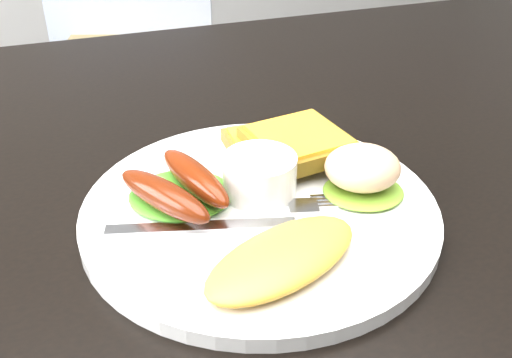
# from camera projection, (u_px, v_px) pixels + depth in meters

# --- Properties ---
(dining_table) EXTENTS (1.20, 0.80, 0.04)m
(dining_table) POSITION_uv_depth(u_px,v_px,m) (320.00, 155.00, 0.63)
(dining_table) COLOR black
(dining_table) RESTS_ON ground
(dining_chair) EXTENTS (0.59, 0.59, 0.06)m
(dining_chair) POSITION_uv_depth(u_px,v_px,m) (145.00, 67.00, 1.59)
(dining_chair) COLOR #9D844F
(dining_chair) RESTS_ON ground
(person) EXTENTS (0.57, 0.46, 1.36)m
(person) POSITION_uv_depth(u_px,v_px,m) (194.00, 4.00, 1.28)
(person) COLOR navy
(person) RESTS_ON ground
(plate) EXTENTS (0.30, 0.30, 0.01)m
(plate) POSITION_uv_depth(u_px,v_px,m) (260.00, 211.00, 0.50)
(plate) COLOR white
(plate) RESTS_ON dining_table
(lettuce_left) EXTENTS (0.11, 0.10, 0.01)m
(lettuce_left) POSITION_uv_depth(u_px,v_px,m) (181.00, 194.00, 0.51)
(lettuce_left) COLOR #448C1E
(lettuce_left) RESTS_ON plate
(lettuce_right) EXTENTS (0.08, 0.08, 0.01)m
(lettuce_right) POSITION_uv_depth(u_px,v_px,m) (363.00, 191.00, 0.51)
(lettuce_right) COLOR #62A420
(lettuce_right) RESTS_ON plate
(omelette) EXTENTS (0.15, 0.11, 0.02)m
(omelette) POSITION_uv_depth(u_px,v_px,m) (282.00, 258.00, 0.43)
(omelette) COLOR yellow
(omelette) RESTS_ON plate
(sausage_a) EXTENTS (0.07, 0.10, 0.02)m
(sausage_a) POSITION_uv_depth(u_px,v_px,m) (164.00, 196.00, 0.47)
(sausage_a) COLOR #622511
(sausage_a) RESTS_ON lettuce_left
(sausage_b) EXTENTS (0.05, 0.10, 0.02)m
(sausage_b) POSITION_uv_depth(u_px,v_px,m) (195.00, 177.00, 0.50)
(sausage_b) COLOR #63300F
(sausage_b) RESTS_ON lettuce_left
(ramekin) EXTENTS (0.08, 0.08, 0.04)m
(ramekin) POSITION_uv_depth(u_px,v_px,m) (260.00, 176.00, 0.50)
(ramekin) COLOR white
(ramekin) RESTS_ON plate
(toast_a) EXTENTS (0.08, 0.08, 0.01)m
(toast_a) POSITION_uv_depth(u_px,v_px,m) (271.00, 147.00, 0.57)
(toast_a) COLOR brown
(toast_a) RESTS_ON plate
(toast_b) EXTENTS (0.10, 0.10, 0.01)m
(toast_b) POSITION_uv_depth(u_px,v_px,m) (298.00, 143.00, 0.55)
(toast_b) COLOR olive
(toast_b) RESTS_ON toast_a
(potato_salad) EXTENTS (0.07, 0.07, 0.03)m
(potato_salad) POSITION_uv_depth(u_px,v_px,m) (362.00, 167.00, 0.51)
(potato_salad) COLOR beige
(potato_salad) RESTS_ON lettuce_right
(fork) EXTENTS (0.15, 0.05, 0.00)m
(fork) POSITION_uv_depth(u_px,v_px,m) (201.00, 227.00, 0.47)
(fork) COLOR #ADAFB7
(fork) RESTS_ON plate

